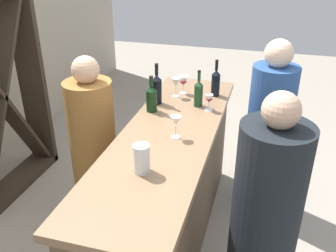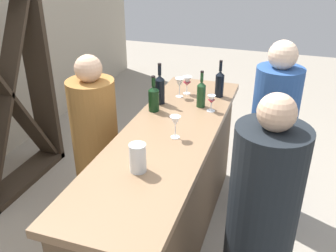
{
  "view_description": "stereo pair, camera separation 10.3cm",
  "coord_description": "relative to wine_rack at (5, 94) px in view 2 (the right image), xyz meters",
  "views": [
    {
      "loc": [
        -2.16,
        -0.61,
        2.17
      ],
      "look_at": [
        0.0,
        0.0,
        1.04
      ],
      "focal_mm": 39.45,
      "sensor_mm": 36.0,
      "label": 1
    },
    {
      "loc": [
        -2.13,
        -0.71,
        2.17
      ],
      "look_at": [
        0.0,
        0.0,
        1.04
      ],
      "focal_mm": 39.45,
      "sensor_mm": 36.0,
      "label": 2
    }
  ],
  "objects": [
    {
      "name": "ground_plane",
      "position": [
        -0.32,
        -1.65,
        -0.94
      ],
      "size": [
        12.0,
        12.0,
        0.0
      ],
      "primitive_type": "plane",
      "color": "#9E9384"
    },
    {
      "name": "bar_counter",
      "position": [
        -0.32,
        -1.65,
        -0.44
      ],
      "size": [
        2.23,
        0.63,
        0.99
      ],
      "color": "brown",
      "rests_on": "ground"
    },
    {
      "name": "wine_rack",
      "position": [
        0.0,
        0.0,
        0.0
      ],
      "size": [
        1.08,
        0.28,
        1.87
      ],
      "color": "#33281E",
      "rests_on": "ground"
    },
    {
      "name": "wine_bottle_leftmost_dark_green",
      "position": [
        -0.01,
        -1.43,
        0.16
      ],
      "size": [
        0.08,
        0.08,
        0.28
      ],
      "color": "black",
      "rests_on": "bar_counter"
    },
    {
      "name": "wine_bottle_second_left_near_black",
      "position": [
        0.14,
        -1.43,
        0.18
      ],
      "size": [
        0.08,
        0.08,
        0.33
      ],
      "color": "black",
      "rests_on": "bar_counter"
    },
    {
      "name": "wine_bottle_center_olive_green",
      "position": [
        0.18,
        -1.76,
        0.16
      ],
      "size": [
        0.07,
        0.07,
        0.29
      ],
      "color": "#193D1E",
      "rests_on": "bar_counter"
    },
    {
      "name": "wine_bottle_second_right_near_black",
      "position": [
        0.44,
        -1.85,
        0.17
      ],
      "size": [
        0.07,
        0.07,
        0.31
      ],
      "color": "black",
      "rests_on": "bar_counter"
    },
    {
      "name": "wine_glass_near_left",
      "position": [
        0.13,
        -1.85,
        0.14
      ],
      "size": [
        0.07,
        0.07,
        0.13
      ],
      "color": "white",
      "rests_on": "bar_counter"
    },
    {
      "name": "wine_glass_near_center",
      "position": [
        -0.37,
        -1.72,
        0.17
      ],
      "size": [
        0.07,
        0.07,
        0.16
      ],
      "color": "white",
      "rests_on": "bar_counter"
    },
    {
      "name": "wine_glass_near_right",
      "position": [
        0.42,
        -1.57,
        0.16
      ],
      "size": [
        0.08,
        0.08,
        0.15
      ],
      "color": "white",
      "rests_on": "bar_counter"
    },
    {
      "name": "wine_glass_far_left",
      "position": [
        0.33,
        -1.53,
        0.17
      ],
      "size": [
        0.08,
        0.08,
        0.16
      ],
      "color": "white",
      "rests_on": "bar_counter"
    },
    {
      "name": "water_pitcher",
      "position": [
        -0.82,
        -1.64,
        0.14
      ],
      "size": [
        0.1,
        0.1,
        0.17
      ],
      "color": "silver",
      "rests_on": "bar_counter"
    },
    {
      "name": "person_left_guest",
      "position": [
        -0.74,
        -2.35,
        -0.24
      ],
      "size": [
        0.44,
        0.44,
        1.52
      ],
      "rotation": [
        0.0,
        0.0,
        1.7
      ],
      "color": "black",
      "rests_on": "ground"
    },
    {
      "name": "person_center_guest",
      "position": [
        0.35,
        -2.32,
        -0.24
      ],
      "size": [
        0.42,
        0.42,
        1.52
      ],
      "rotation": [
        0.0,
        0.0,
        1.39
      ],
      "color": "#284C8C",
      "rests_on": "ground"
    },
    {
      "name": "person_server_behind",
      "position": [
        -0.17,
        -0.98,
        -0.28
      ],
      "size": [
        0.47,
        0.47,
        1.43
      ],
      "rotation": [
        0.0,
        0.0,
        -1.91
      ],
      "color": "#9E6B33",
      "rests_on": "ground"
    }
  ]
}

